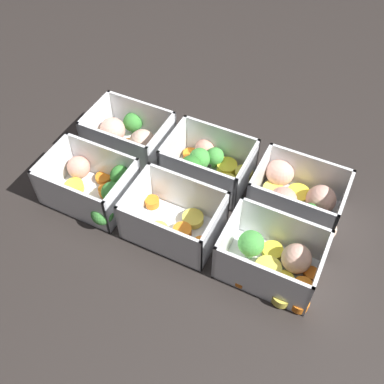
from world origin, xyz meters
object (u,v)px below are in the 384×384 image
container_far_center (174,222)px  container_near_left (295,197)px  container_near_right (129,136)px  container_far_left (274,260)px  container_far_right (95,185)px  container_near_center (206,165)px

container_far_center → container_near_left: bearing=-139.8°
container_near_right → container_far_left: size_ratio=0.97×
container_near_left → container_near_right: same height
container_near_right → container_far_center: size_ratio=0.99×
container_near_left → container_far_left: 0.13m
container_far_right → container_far_left: bearing=179.4°
container_near_center → container_far_right: 0.19m
container_far_left → container_near_left: bearing=-85.4°
container_near_center → container_near_right: same height
container_near_center → container_near_left: bearing=179.4°
container_near_left → container_near_right: size_ratio=1.06×
container_near_center → container_far_left: size_ratio=1.07×
container_near_left → container_near_center: size_ratio=0.96×
container_near_center → container_far_left: same height
container_near_left → container_far_left: size_ratio=1.03×
container_near_right → container_far_left: same height
container_near_left → container_far_center: size_ratio=1.05×
container_far_center → container_far_right: same height
container_far_left → container_far_right: (0.32, -0.00, 0.00)m
container_near_left → container_far_right: size_ratio=1.05×
container_far_center → container_far_right: 0.15m
container_near_right → container_far_right: (-0.01, 0.13, 0.00)m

